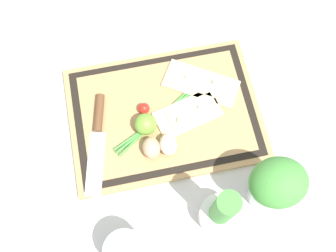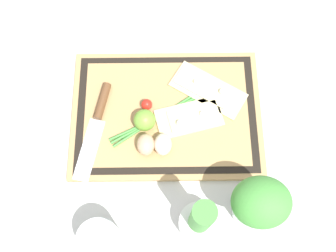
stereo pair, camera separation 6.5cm
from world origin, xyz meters
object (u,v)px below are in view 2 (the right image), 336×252
at_px(pizza_slice_far, 192,118).
at_px(lime, 146,120).
at_px(herb_glass, 260,204).
at_px(sauce_jar, 102,241).
at_px(pizza_slice_near, 209,89).
at_px(herb_pot, 201,221).
at_px(egg_brown, 147,144).
at_px(egg_pink, 164,144).
at_px(cherry_tomato_red, 148,105).
at_px(knife, 100,115).

distance_m(pizza_slice_far, lime, 0.12).
bearing_deg(herb_glass, sauce_jar, 10.88).
bearing_deg(pizza_slice_near, herb_pot, 83.84).
distance_m(egg_brown, sauce_jar, 0.25).
bearing_deg(herb_pot, pizza_slice_far, -87.74).
bearing_deg(pizza_slice_far, egg_pink, 47.51).
bearing_deg(sauce_jar, pizza_slice_far, -124.96).
bearing_deg(herb_pot, cherry_tomato_red, -67.84).
xyz_separation_m(knife, egg_pink, (-0.16, 0.09, 0.01)).
height_order(pizza_slice_near, egg_pink, egg_pink).
relative_size(pizza_slice_near, egg_pink, 3.82).
xyz_separation_m(pizza_slice_far, knife, (0.23, -0.01, 0.00)).
distance_m(egg_pink, sauce_jar, 0.27).
distance_m(pizza_slice_near, pizza_slice_far, 0.09).
xyz_separation_m(egg_pink, cherry_tomato_red, (0.04, -0.11, -0.01)).
bearing_deg(egg_brown, egg_pink, 180.00).
distance_m(knife, egg_pink, 0.19).
height_order(pizza_slice_near, herb_pot, herb_pot).
bearing_deg(herb_glass, cherry_tomato_red, -47.83).
relative_size(cherry_tomato_red, herb_glass, 0.15).
xyz_separation_m(pizza_slice_far, egg_brown, (0.11, 0.08, 0.02)).
height_order(knife, sauce_jar, sauce_jar).
height_order(egg_brown, herb_pot, herb_pot).
distance_m(egg_brown, lime, 0.06).
bearing_deg(pizza_slice_far, cherry_tomato_red, -16.77).
xyz_separation_m(egg_brown, egg_pink, (-0.04, 0.00, 0.00)).
bearing_deg(knife, pizza_slice_far, 177.75).
bearing_deg(pizza_slice_far, sauce_jar, 55.04).
xyz_separation_m(pizza_slice_near, egg_pink, (0.12, 0.16, 0.02)).
xyz_separation_m(pizza_slice_near, egg_brown, (0.16, 0.16, 0.02)).
bearing_deg(egg_brown, pizza_slice_near, -135.68).
bearing_deg(pizza_slice_near, egg_pink, 53.00).
height_order(sauce_jar, herb_glass, herb_glass).
distance_m(sauce_jar, herb_glass, 0.36).
xyz_separation_m(knife, cherry_tomato_red, (-0.12, -0.02, 0.01)).
relative_size(pizza_slice_far, egg_brown, 3.31).
distance_m(cherry_tomato_red, herb_glass, 0.37).
height_order(pizza_slice_near, lime, lime).
distance_m(egg_pink, cherry_tomato_red, 0.12).
bearing_deg(herb_pot, egg_brown, -56.98).
distance_m(lime, cherry_tomato_red, 0.05).
relative_size(pizza_slice_near, lime, 3.79).
xyz_separation_m(pizza_slice_near, herb_glass, (-0.09, 0.32, 0.09)).
xyz_separation_m(pizza_slice_near, herb_pot, (0.04, 0.35, 0.05)).
relative_size(sauce_jar, herb_glass, 0.50).
distance_m(knife, cherry_tomato_red, 0.13).
xyz_separation_m(herb_pot, herb_glass, (-0.12, -0.03, 0.04)).
distance_m(pizza_slice_far, herb_glass, 0.29).
height_order(pizza_slice_far, egg_pink, egg_pink).
height_order(pizza_slice_far, sauce_jar, sauce_jar).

